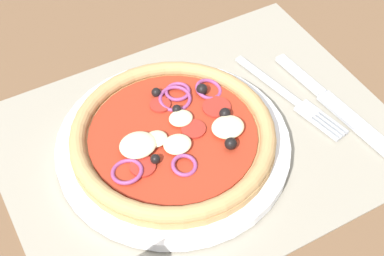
% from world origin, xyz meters
% --- Properties ---
extents(ground_plane, '(1.90, 1.40, 0.02)m').
position_xyz_m(ground_plane, '(0.00, 0.00, -0.01)').
color(ground_plane, brown).
extents(placemat, '(0.46, 0.35, 0.00)m').
position_xyz_m(placemat, '(0.00, 0.00, 0.00)').
color(placemat, gray).
rests_on(placemat, ground_plane).
extents(plate, '(0.27, 0.27, 0.01)m').
position_xyz_m(plate, '(0.04, -0.00, 0.01)').
color(plate, white).
rests_on(plate, placemat).
extents(pizza, '(0.23, 0.23, 0.03)m').
position_xyz_m(pizza, '(0.03, -0.00, 0.03)').
color(pizza, tan).
rests_on(pizza, plate).
extents(fork, '(0.05, 0.18, 0.00)m').
position_xyz_m(fork, '(-0.13, 0.00, 0.01)').
color(fork, '#B2B5BA').
rests_on(fork, placemat).
extents(knife, '(0.04, 0.20, 0.01)m').
position_xyz_m(knife, '(-0.17, 0.03, 0.01)').
color(knife, '#B2B5BA').
rests_on(knife, placemat).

